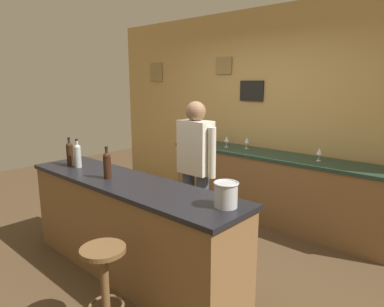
% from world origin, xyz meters
% --- Properties ---
extents(ground_plane, '(10.00, 10.00, 0.00)m').
position_xyz_m(ground_plane, '(0.00, 0.00, 0.00)').
color(ground_plane, '#4C3823').
extents(back_wall, '(6.00, 0.09, 2.80)m').
position_xyz_m(back_wall, '(-0.01, 2.03, 1.40)').
color(back_wall, tan).
rests_on(back_wall, ground_plane).
extents(bar_counter, '(2.51, 0.60, 0.92)m').
position_xyz_m(bar_counter, '(0.00, -0.40, 0.46)').
color(bar_counter, brown).
rests_on(bar_counter, ground_plane).
extents(side_counter, '(3.04, 0.56, 0.90)m').
position_xyz_m(side_counter, '(0.40, 1.65, 0.45)').
color(side_counter, brown).
rests_on(side_counter, ground_plane).
extents(bartender, '(0.52, 0.21, 1.62)m').
position_xyz_m(bartender, '(0.14, 0.39, 0.94)').
color(bartender, '#384766').
rests_on(bartender, ground_plane).
extents(bar_stool, '(0.32, 0.32, 0.68)m').
position_xyz_m(bar_stool, '(0.54, -1.03, 0.46)').
color(bar_stool, brown).
rests_on(bar_stool, ground_plane).
extents(wine_bottle_a, '(0.07, 0.07, 0.31)m').
position_xyz_m(wine_bottle_a, '(-0.95, -0.44, 1.06)').
color(wine_bottle_a, black).
rests_on(wine_bottle_a, bar_counter).
extents(wine_bottle_b, '(0.07, 0.07, 0.31)m').
position_xyz_m(wine_bottle_b, '(-0.79, -0.43, 1.06)').
color(wine_bottle_b, '#999E99').
rests_on(wine_bottle_b, bar_counter).
extents(wine_bottle_c, '(0.07, 0.07, 0.31)m').
position_xyz_m(wine_bottle_c, '(-0.20, -0.47, 1.06)').
color(wine_bottle_c, black).
rests_on(wine_bottle_c, bar_counter).
extents(ice_bucket, '(0.19, 0.19, 0.19)m').
position_xyz_m(ice_bucket, '(1.07, -0.33, 1.02)').
color(ice_bucket, '#B7BABF').
rests_on(ice_bucket, bar_counter).
extents(wine_glass_a, '(0.07, 0.07, 0.16)m').
position_xyz_m(wine_glass_a, '(-0.36, 1.63, 1.01)').
color(wine_glass_a, silver).
rests_on(wine_glass_a, side_counter).
extents(wine_glass_b, '(0.07, 0.07, 0.16)m').
position_xyz_m(wine_glass_b, '(-0.09, 1.74, 1.01)').
color(wine_glass_b, silver).
rests_on(wine_glass_b, side_counter).
extents(wine_glass_c, '(0.07, 0.07, 0.16)m').
position_xyz_m(wine_glass_c, '(0.96, 1.66, 1.01)').
color(wine_glass_c, silver).
rests_on(wine_glass_c, side_counter).
extents(coffee_mug, '(0.13, 0.08, 0.09)m').
position_xyz_m(coffee_mug, '(-0.71, 1.69, 0.95)').
color(coffee_mug, '#B2332D').
rests_on(coffee_mug, side_counter).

